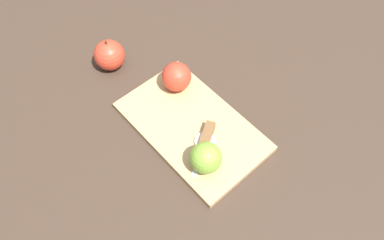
{
  "coord_description": "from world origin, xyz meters",
  "views": [
    {
      "loc": [
        0.3,
        -0.38,
        0.78
      ],
      "look_at": [
        0.0,
        0.0,
        0.04
      ],
      "focal_mm": 35.0,
      "sensor_mm": 36.0,
      "label": 1
    }
  ],
  "objects": [
    {
      "name": "apple_half_left",
      "position": [
        -0.1,
        0.07,
        0.05
      ],
      "size": [
        0.08,
        0.08,
        0.08
      ],
      "rotation": [
        0.0,
        0.0,
        0.8
      ],
      "color": "red",
      "rests_on": "cutting_board"
    },
    {
      "name": "apple_whole",
      "position": [
        -0.3,
        0.02,
        0.04
      ],
      "size": [
        0.08,
        0.08,
        0.09
      ],
      "color": "red",
      "rests_on": "ground_plane"
    },
    {
      "name": "apple_half_right",
      "position": [
        0.09,
        -0.07,
        0.05
      ],
      "size": [
        0.07,
        0.07,
        0.07
      ],
      "rotation": [
        0.0,
        0.0,
        3.48
      ],
      "color": "olive",
      "rests_on": "cutting_board"
    },
    {
      "name": "ground_plane",
      "position": [
        0.0,
        0.0,
        0.0
      ],
      "size": [
        4.0,
        4.0,
        0.0
      ],
      "primitive_type": "plane",
      "color": "#38281E"
    },
    {
      "name": "knife",
      "position": [
        0.05,
        -0.01,
        0.03
      ],
      "size": [
        0.07,
        0.14,
        0.02
      ],
      "rotation": [
        0.0,
        0.0,
        -1.2
      ],
      "color": "silver",
      "rests_on": "cutting_board"
    },
    {
      "name": "apple_slice",
      "position": [
        0.06,
        -0.02,
        0.02
      ],
      "size": [
        0.05,
        0.05,
        0.01
      ],
      "color": "beige",
      "rests_on": "cutting_board"
    },
    {
      "name": "cutting_board",
      "position": [
        0.0,
        0.0,
        0.01
      ],
      "size": [
        0.39,
        0.27,
        0.02
      ],
      "color": "tan",
      "rests_on": "ground_plane"
    }
  ]
}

